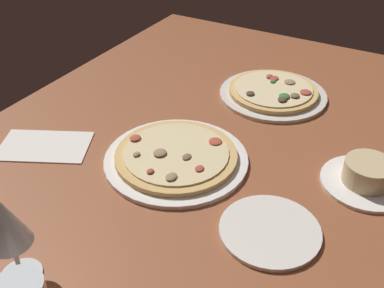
% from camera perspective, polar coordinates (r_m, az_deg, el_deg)
% --- Properties ---
extents(dining_table, '(1.50, 1.10, 0.04)m').
position_cam_1_polar(dining_table, '(1.07, 1.89, -1.47)').
color(dining_table, brown).
rests_on(dining_table, ground).
extents(pizza_main, '(0.32, 0.32, 0.03)m').
position_cam_1_polar(pizza_main, '(1.01, -2.01, -1.62)').
color(pizza_main, white).
rests_on(pizza_main, dining_table).
extents(pizza_side, '(0.29, 0.29, 0.03)m').
position_cam_1_polar(pizza_side, '(1.28, 10.11, 6.37)').
color(pizza_side, silver).
rests_on(pizza_side, dining_table).
extents(ramekin_on_saucer, '(0.18, 0.18, 0.06)m').
position_cam_1_polar(ramekin_on_saucer, '(1.01, 21.03, -3.74)').
color(ramekin_on_saucer, white).
rests_on(ramekin_on_saucer, dining_table).
extents(wine_glass_far, '(0.07, 0.07, 0.17)m').
position_cam_1_polar(wine_glass_far, '(0.76, -22.32, -9.18)').
color(wine_glass_far, silver).
rests_on(wine_glass_far, dining_table).
extents(side_plate, '(0.19, 0.19, 0.01)m').
position_cam_1_polar(side_plate, '(0.86, 9.70, -10.61)').
color(side_plate, silver).
rests_on(side_plate, dining_table).
extents(paper_menu, '(0.20, 0.24, 0.00)m').
position_cam_1_polar(paper_menu, '(1.12, -17.94, -0.24)').
color(paper_menu, white).
rests_on(paper_menu, dining_table).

